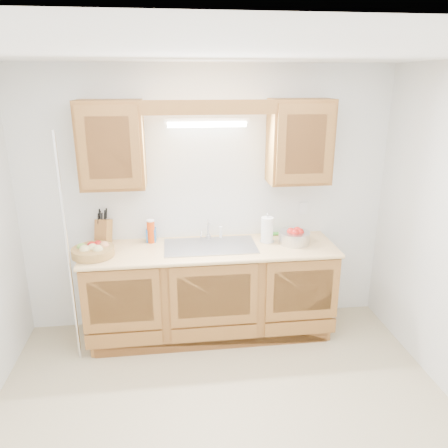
{
  "coord_description": "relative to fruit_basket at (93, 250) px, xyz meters",
  "views": [
    {
      "loc": [
        -0.34,
        -2.52,
        2.36
      ],
      "look_at": [
        0.08,
        0.85,
        1.23
      ],
      "focal_mm": 35.0,
      "sensor_mm": 36.0,
      "label": 1
    }
  ],
  "objects": [
    {
      "name": "room",
      "position": [
        1.03,
        -1.11,
        0.3
      ],
      "size": [
        3.52,
        3.5,
        2.5
      ],
      "color": "tan",
      "rests_on": "ground"
    },
    {
      "name": "base_cabinets",
      "position": [
        1.03,
        0.09,
        -0.51
      ],
      "size": [
        2.2,
        0.6,
        0.86
      ],
      "primitive_type": "cube",
      "color": "olive",
      "rests_on": "ground"
    },
    {
      "name": "countertop",
      "position": [
        1.03,
        0.08,
        -0.07
      ],
      "size": [
        2.3,
        0.63,
        0.04
      ],
      "primitive_type": "cube",
      "color": "#E9BA7A",
      "rests_on": "base_cabinets"
    },
    {
      "name": "upper_cabinet_left",
      "position": [
        0.2,
        0.23,
        0.87
      ],
      "size": [
        0.55,
        0.33,
        0.75
      ],
      "primitive_type": "cube",
      "color": "olive",
      "rests_on": "room"
    },
    {
      "name": "upper_cabinet_right",
      "position": [
        1.86,
        0.23,
        0.87
      ],
      "size": [
        0.55,
        0.33,
        0.75
      ],
      "primitive_type": "cube",
      "color": "olive",
      "rests_on": "room"
    },
    {
      "name": "valance",
      "position": [
        1.03,
        0.08,
        1.19
      ],
      "size": [
        2.2,
        0.05,
        0.12
      ],
      "primitive_type": "cube",
      "color": "olive",
      "rests_on": "room"
    },
    {
      "name": "fluorescent_fixture",
      "position": [
        1.03,
        0.31,
        1.05
      ],
      "size": [
        0.76,
        0.08,
        0.08
      ],
      "color": "white",
      "rests_on": "room"
    },
    {
      "name": "sink",
      "position": [
        1.03,
        0.1,
        -0.12
      ],
      "size": [
        0.84,
        0.46,
        0.36
      ],
      "color": "#9E9EA3",
      "rests_on": "countertop"
    },
    {
      "name": "wire_shelf_pole",
      "position": [
        -0.17,
        -0.17,
        0.05
      ],
      "size": [
        0.03,
        0.03,
        2.0
      ],
      "primitive_type": "cylinder",
      "color": "silver",
      "rests_on": "ground"
    },
    {
      "name": "outlet_plate",
      "position": [
        1.98,
        0.39,
        0.2
      ],
      "size": [
        0.08,
        0.01,
        0.12
      ],
      "primitive_type": "cube",
      "color": "white",
      "rests_on": "room"
    },
    {
      "name": "fruit_basket",
      "position": [
        0.0,
        0.0,
        0.0
      ],
      "size": [
        0.48,
        0.48,
        0.11
      ],
      "rotation": [
        0.0,
        0.0,
        0.41
      ],
      "color": "#B58749",
      "rests_on": "countertop"
    },
    {
      "name": "knife_block",
      "position": [
        0.06,
        0.29,
        0.07
      ],
      "size": [
        0.16,
        0.22,
        0.34
      ],
      "rotation": [
        0.0,
        0.0,
        -0.27
      ],
      "color": "olive",
      "rests_on": "countertop"
    },
    {
      "name": "orange_canister",
      "position": [
        0.49,
        0.27,
        0.06
      ],
      "size": [
        0.08,
        0.08,
        0.22
      ],
      "rotation": [
        0.0,
        0.0,
        0.08
      ],
      "color": "#DF440C",
      "rests_on": "countertop"
    },
    {
      "name": "soap_bottle",
      "position": [
        0.49,
        0.3,
        0.05
      ],
      "size": [
        0.09,
        0.1,
        0.19
      ],
      "primitive_type": "imported",
      "rotation": [
        0.0,
        0.0,
        -0.08
      ],
      "color": "#2362B3",
      "rests_on": "countertop"
    },
    {
      "name": "sponge",
      "position": [
        1.71,
        0.33,
        -0.04
      ],
      "size": [
        0.1,
        0.06,
        0.02
      ],
      "rotation": [
        0.0,
        0.0,
        -0.0
      ],
      "color": "#CC333F",
      "rests_on": "countertop"
    },
    {
      "name": "paper_towel",
      "position": [
        1.57,
        0.15,
        0.07
      ],
      "size": [
        0.14,
        0.14,
        0.29
      ],
      "rotation": [
        0.0,
        0.0,
        0.17
      ],
      "color": "silver",
      "rests_on": "countertop"
    },
    {
      "name": "apple_bowl",
      "position": [
        1.82,
        0.09,
        0.01
      ],
      "size": [
        0.37,
        0.37,
        0.15
      ],
      "rotation": [
        0.0,
        0.0,
        0.32
      ],
      "color": "silver",
      "rests_on": "countertop"
    }
  ]
}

